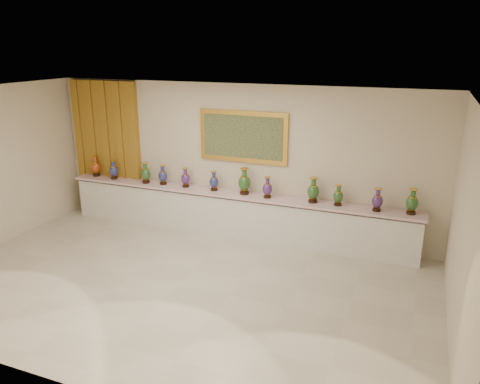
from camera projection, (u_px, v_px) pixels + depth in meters
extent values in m
plane|color=beige|center=(178.00, 285.00, 7.52)|extent=(8.00, 8.00, 0.00)
plane|color=beige|center=(236.00, 160.00, 9.29)|extent=(8.00, 0.00, 8.00)
plane|color=beige|center=(464.00, 235.00, 5.67)|extent=(0.00, 5.00, 5.00)
plane|color=white|center=(170.00, 96.00, 6.61)|extent=(8.00, 8.00, 0.00)
cube|color=#A27722|center=(108.00, 149.00, 10.29)|extent=(1.64, 0.14, 2.95)
cube|color=gold|center=(243.00, 137.00, 9.04)|extent=(1.80, 0.06, 1.00)
cube|color=#1F361B|center=(242.00, 137.00, 9.01)|extent=(1.62, 0.02, 0.82)
cube|color=white|center=(232.00, 216.00, 9.41)|extent=(7.20, 0.42, 0.81)
cube|color=#FCD4DB|center=(232.00, 194.00, 9.25)|extent=(7.28, 0.48, 0.05)
cylinder|color=black|center=(96.00, 175.00, 10.42)|extent=(0.16, 0.16, 0.04)
cone|color=gold|center=(96.00, 173.00, 10.40)|extent=(0.14, 0.14, 0.03)
ellipsoid|color=#97180A|center=(96.00, 167.00, 10.36)|extent=(0.24, 0.24, 0.26)
cylinder|color=gold|center=(95.00, 162.00, 10.33)|extent=(0.14, 0.14, 0.01)
cylinder|color=#97180A|center=(95.00, 160.00, 10.31)|extent=(0.08, 0.08, 0.09)
cone|color=#97180A|center=(95.00, 157.00, 10.29)|extent=(0.14, 0.14, 0.03)
cylinder|color=gold|center=(95.00, 156.00, 10.29)|extent=(0.15, 0.15, 0.01)
cylinder|color=black|center=(114.00, 178.00, 10.18)|extent=(0.15, 0.15, 0.04)
cone|color=gold|center=(114.00, 176.00, 10.17)|extent=(0.13, 0.13, 0.03)
ellipsoid|color=#0B1342|center=(114.00, 171.00, 10.14)|extent=(0.20, 0.20, 0.24)
cylinder|color=gold|center=(113.00, 166.00, 10.10)|extent=(0.13, 0.13, 0.01)
cylinder|color=#0B1342|center=(113.00, 164.00, 10.09)|extent=(0.08, 0.08, 0.09)
cone|color=#0B1342|center=(113.00, 161.00, 10.07)|extent=(0.13, 0.13, 0.03)
cylinder|color=gold|center=(113.00, 161.00, 10.07)|extent=(0.13, 0.13, 0.01)
cylinder|color=black|center=(146.00, 182.00, 9.89)|extent=(0.16, 0.16, 0.04)
cone|color=gold|center=(146.00, 180.00, 9.87)|extent=(0.14, 0.14, 0.03)
ellipsoid|color=black|center=(146.00, 174.00, 9.83)|extent=(0.25, 0.25, 0.26)
cylinder|color=gold|center=(145.00, 169.00, 9.80)|extent=(0.14, 0.14, 0.01)
cylinder|color=black|center=(145.00, 166.00, 9.78)|extent=(0.08, 0.08, 0.09)
cone|color=black|center=(145.00, 163.00, 9.77)|extent=(0.14, 0.14, 0.03)
cylinder|color=gold|center=(145.00, 163.00, 9.76)|extent=(0.15, 0.15, 0.01)
cylinder|color=black|center=(163.00, 183.00, 9.79)|extent=(0.15, 0.15, 0.04)
cone|color=gold|center=(163.00, 181.00, 9.77)|extent=(0.13, 0.13, 0.03)
ellipsoid|color=#0B1342|center=(163.00, 176.00, 9.74)|extent=(0.24, 0.24, 0.24)
cylinder|color=gold|center=(163.00, 171.00, 9.71)|extent=(0.13, 0.13, 0.01)
cylinder|color=#0B1342|center=(163.00, 169.00, 9.69)|extent=(0.08, 0.08, 0.09)
cone|color=#0B1342|center=(162.00, 166.00, 9.68)|extent=(0.13, 0.13, 0.03)
cylinder|color=gold|center=(162.00, 165.00, 9.67)|extent=(0.13, 0.13, 0.01)
cylinder|color=black|center=(186.00, 186.00, 9.61)|extent=(0.14, 0.14, 0.04)
cone|color=gold|center=(186.00, 184.00, 9.60)|extent=(0.12, 0.12, 0.03)
ellipsoid|color=#290B4B|center=(186.00, 179.00, 9.57)|extent=(0.22, 0.22, 0.23)
cylinder|color=gold|center=(185.00, 174.00, 9.54)|extent=(0.13, 0.13, 0.01)
cylinder|color=#290B4B|center=(185.00, 172.00, 9.52)|extent=(0.07, 0.07, 0.08)
cone|color=#290B4B|center=(185.00, 169.00, 9.50)|extent=(0.13, 0.13, 0.03)
cylinder|color=gold|center=(185.00, 168.00, 9.50)|extent=(0.13, 0.13, 0.01)
cylinder|color=black|center=(214.00, 189.00, 9.38)|extent=(0.14, 0.14, 0.04)
cone|color=gold|center=(214.00, 187.00, 9.37)|extent=(0.12, 0.12, 0.03)
ellipsoid|color=#0B1342|center=(214.00, 182.00, 9.34)|extent=(0.19, 0.19, 0.23)
cylinder|color=gold|center=(214.00, 177.00, 9.31)|extent=(0.13, 0.13, 0.01)
cylinder|color=#0B1342|center=(214.00, 175.00, 9.29)|extent=(0.07, 0.07, 0.08)
cone|color=#0B1342|center=(214.00, 172.00, 9.27)|extent=(0.13, 0.13, 0.03)
cylinder|color=gold|center=(214.00, 171.00, 9.27)|extent=(0.13, 0.13, 0.01)
cylinder|color=black|center=(244.00, 193.00, 9.16)|extent=(0.18, 0.18, 0.05)
cone|color=gold|center=(244.00, 190.00, 9.14)|extent=(0.16, 0.16, 0.03)
ellipsoid|color=black|center=(244.00, 183.00, 9.10)|extent=(0.29, 0.29, 0.30)
cylinder|color=gold|center=(244.00, 177.00, 9.06)|extent=(0.17, 0.17, 0.01)
cylinder|color=black|center=(244.00, 173.00, 9.04)|extent=(0.10, 0.10, 0.11)
cone|color=black|center=(244.00, 170.00, 9.01)|extent=(0.17, 0.17, 0.04)
cylinder|color=gold|center=(244.00, 169.00, 9.01)|extent=(0.17, 0.17, 0.01)
cylinder|color=black|center=(267.00, 197.00, 8.94)|extent=(0.14, 0.14, 0.04)
cone|color=gold|center=(267.00, 194.00, 8.93)|extent=(0.13, 0.13, 0.03)
ellipsoid|color=#290B4B|center=(267.00, 189.00, 8.89)|extent=(0.25, 0.25, 0.24)
cylinder|color=gold|center=(268.00, 184.00, 8.86)|extent=(0.13, 0.13, 0.01)
cylinder|color=#290B4B|center=(268.00, 181.00, 8.85)|extent=(0.08, 0.08, 0.09)
cone|color=#290B4B|center=(268.00, 178.00, 8.83)|extent=(0.13, 0.13, 0.03)
cylinder|color=gold|center=(268.00, 177.00, 8.82)|extent=(0.13, 0.13, 0.01)
cylinder|color=black|center=(313.00, 201.00, 8.68)|extent=(0.17, 0.17, 0.05)
cone|color=gold|center=(313.00, 198.00, 8.66)|extent=(0.15, 0.15, 0.03)
ellipsoid|color=black|center=(313.00, 192.00, 8.62)|extent=(0.28, 0.28, 0.28)
cylinder|color=gold|center=(314.00, 186.00, 8.59)|extent=(0.15, 0.15, 0.01)
cylinder|color=black|center=(314.00, 182.00, 8.57)|extent=(0.09, 0.09, 0.10)
cone|color=black|center=(314.00, 179.00, 8.55)|extent=(0.15, 0.15, 0.04)
cylinder|color=gold|center=(314.00, 178.00, 8.54)|extent=(0.16, 0.16, 0.01)
cylinder|color=black|center=(338.00, 204.00, 8.51)|extent=(0.14, 0.14, 0.04)
cone|color=gold|center=(338.00, 202.00, 8.50)|extent=(0.12, 0.12, 0.03)
ellipsoid|color=black|center=(338.00, 196.00, 8.47)|extent=(0.23, 0.23, 0.23)
cylinder|color=gold|center=(339.00, 191.00, 8.44)|extent=(0.12, 0.12, 0.01)
cylinder|color=black|center=(339.00, 189.00, 8.42)|extent=(0.07, 0.07, 0.08)
cone|color=black|center=(339.00, 186.00, 8.41)|extent=(0.12, 0.12, 0.03)
cylinder|color=gold|center=(339.00, 185.00, 8.40)|extent=(0.13, 0.13, 0.01)
cylinder|color=black|center=(376.00, 210.00, 8.23)|extent=(0.15, 0.15, 0.04)
cone|color=gold|center=(377.00, 207.00, 8.22)|extent=(0.13, 0.13, 0.03)
ellipsoid|color=#290B4B|center=(377.00, 201.00, 8.18)|extent=(0.22, 0.22, 0.24)
cylinder|color=gold|center=(378.00, 196.00, 8.15)|extent=(0.13, 0.13, 0.01)
cylinder|color=#290B4B|center=(378.00, 193.00, 8.13)|extent=(0.08, 0.08, 0.09)
cone|color=#290B4B|center=(378.00, 190.00, 8.12)|extent=(0.13, 0.13, 0.03)
cylinder|color=gold|center=(378.00, 189.00, 8.11)|extent=(0.13, 0.13, 0.01)
cylinder|color=black|center=(411.00, 213.00, 8.09)|extent=(0.16, 0.16, 0.04)
cone|color=gold|center=(411.00, 210.00, 8.07)|extent=(0.14, 0.14, 0.03)
ellipsoid|color=black|center=(412.00, 203.00, 8.03)|extent=(0.27, 0.27, 0.26)
cylinder|color=gold|center=(413.00, 197.00, 8.00)|extent=(0.14, 0.14, 0.01)
cylinder|color=black|center=(413.00, 194.00, 7.98)|extent=(0.08, 0.08, 0.09)
cone|color=black|center=(414.00, 190.00, 7.96)|extent=(0.14, 0.14, 0.03)
cylinder|color=gold|center=(414.00, 189.00, 7.96)|extent=(0.15, 0.15, 0.01)
cube|color=white|center=(164.00, 186.00, 9.65)|extent=(0.10, 0.06, 0.00)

